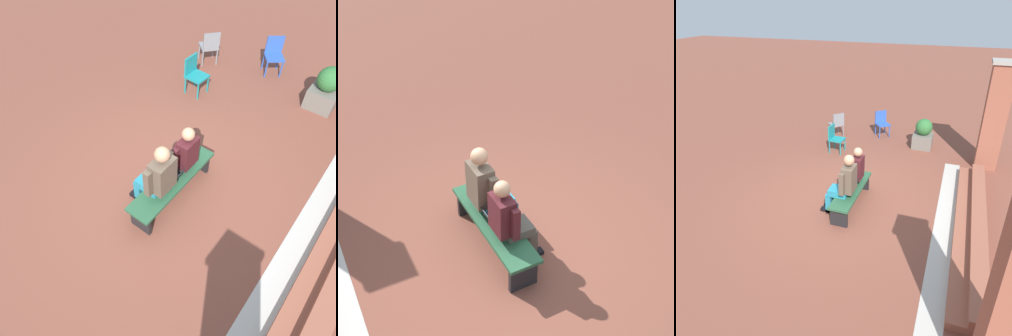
% 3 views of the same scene
% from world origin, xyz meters
% --- Properties ---
extents(ground_plane, '(60.00, 60.00, 0.00)m').
position_xyz_m(ground_plane, '(0.00, 0.00, 0.00)').
color(ground_plane, brown).
extents(concrete_strip, '(5.92, 0.40, 0.01)m').
position_xyz_m(concrete_strip, '(0.13, 2.24, 0.00)').
color(concrete_strip, '#B7B2A8').
rests_on(concrete_strip, ground).
extents(bench, '(1.80, 0.44, 0.45)m').
position_xyz_m(bench, '(0.13, 0.17, 0.35)').
color(bench, '#285638').
rests_on(bench, ground).
extents(person_student, '(0.53, 0.67, 1.32)m').
position_xyz_m(person_student, '(-0.19, 0.10, 0.71)').
color(person_student, '#4C473D').
rests_on(person_student, ground).
extents(person_adult, '(0.59, 0.74, 1.42)m').
position_xyz_m(person_adult, '(0.43, 0.10, 0.75)').
color(person_adult, teal).
rests_on(person_adult, ground).
extents(laptop, '(0.32, 0.29, 0.21)m').
position_xyz_m(laptop, '(0.12, 0.18, 0.50)').
color(laptop, black).
rests_on(laptop, bench).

